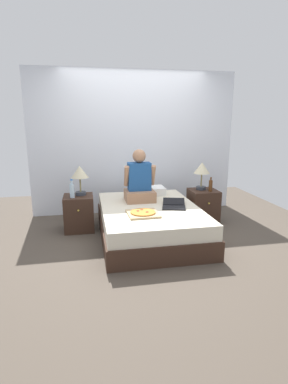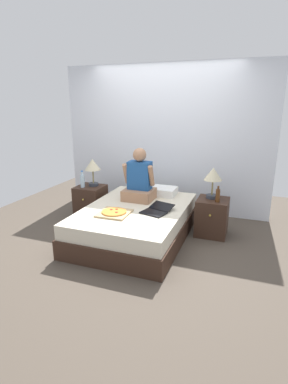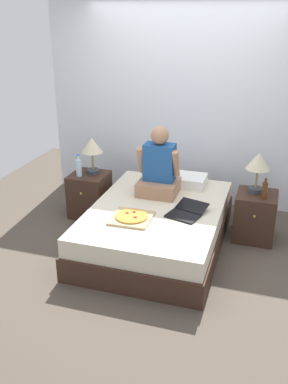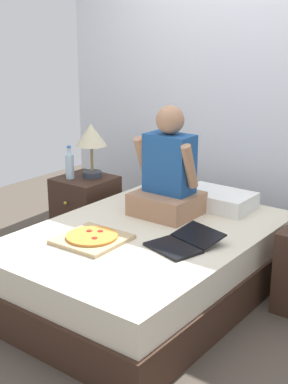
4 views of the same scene
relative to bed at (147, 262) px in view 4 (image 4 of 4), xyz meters
name	(u,v)px [view 4 (image 4 of 4)]	position (x,y,z in m)	size (l,w,h in m)	color
ground_plane	(147,292)	(0.00, 0.00, -0.22)	(5.65, 5.65, 0.00)	#4C4238
wall_back	(247,91)	(0.00, 1.35, 1.03)	(3.65, 0.12, 2.50)	silver
bed	(147,262)	(0.00, 0.00, 0.00)	(1.39, 1.97, 0.45)	#382319
nightstand_left	(86,208)	(-1.01, 0.47, 0.05)	(0.44, 0.47, 0.54)	#382319
lamp_on_left_nightstand	(91,139)	(-0.97, 0.52, 0.64)	(0.26, 0.26, 0.45)	#333842
water_bottle	(70,165)	(-1.09, 0.38, 0.43)	(0.07, 0.07, 0.28)	silver
pillow	(218,199)	(0.13, 0.71, 0.29)	(0.52, 0.34, 0.12)	white
person_seated	(168,175)	(-0.08, 0.36, 0.52)	(0.47, 0.40, 0.78)	#A37556
laptop	(181,244)	(0.33, -0.09, 0.25)	(0.42, 0.48, 0.07)	black
pizza_box	(92,238)	(-0.17, -0.35, 0.25)	(0.41, 0.41, 0.05)	tan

